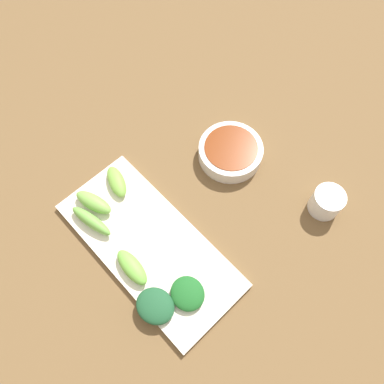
{
  "coord_description": "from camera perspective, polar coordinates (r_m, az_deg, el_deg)",
  "views": [
    {
      "loc": [
        0.2,
        0.24,
        0.71
      ],
      "look_at": [
        -0.02,
        0.01,
        0.05
      ],
      "focal_mm": 35.95,
      "sensor_mm": 36.0,
      "label": 1
    }
  ],
  "objects": [
    {
      "name": "broccoli_stalk_4",
      "position": [
        0.76,
        -11.12,
        1.52
      ],
      "size": [
        0.05,
        0.08,
        0.02
      ],
      "primitive_type": "ellipsoid",
      "rotation": [
        0.0,
        0.0,
        -0.33
      ],
      "color": "#73A940",
      "rests_on": "serving_plate"
    },
    {
      "name": "tea_cup",
      "position": [
        0.77,
        19.33,
        -1.42
      ],
      "size": [
        0.06,
        0.06,
        0.05
      ],
      "primitive_type": "cylinder",
      "color": "white",
      "rests_on": "tabletop"
    },
    {
      "name": "broccoli_stalk_1",
      "position": [
        0.75,
        -14.4,
        -1.49
      ],
      "size": [
        0.05,
        0.08,
        0.03
      ],
      "primitive_type": "ellipsoid",
      "rotation": [
        0.0,
        0.0,
        0.29
      ],
      "color": "#78B44B",
      "rests_on": "serving_plate"
    },
    {
      "name": "broccoli_leafy_0",
      "position": [
        0.68,
        -0.66,
        -14.83
      ],
      "size": [
        0.07,
        0.07,
        0.02
      ],
      "primitive_type": "ellipsoid",
      "rotation": [
        0.0,
        0.0,
        -0.16
      ],
      "color": "#1B5C22",
      "rests_on": "serving_plate"
    },
    {
      "name": "tabletop",
      "position": [
        0.76,
        -1.33,
        -1.7
      ],
      "size": [
        2.1,
        2.1,
        0.02
      ],
      "primitive_type": "cube",
      "color": "brown",
      "rests_on": "ground"
    },
    {
      "name": "sauce_bowl",
      "position": [
        0.79,
        5.72,
        5.99
      ],
      "size": [
        0.13,
        0.13,
        0.03
      ],
      "color": "silver",
      "rests_on": "tabletop"
    },
    {
      "name": "broccoli_stalk_3",
      "position": [
        0.69,
        -8.9,
        -10.97
      ],
      "size": [
        0.04,
        0.08,
        0.02
      ],
      "primitive_type": "ellipsoid",
      "rotation": [
        0.0,
        0.0,
        -0.06
      ],
      "color": "#6DB541",
      "rests_on": "serving_plate"
    },
    {
      "name": "broccoli_stalk_5",
      "position": [
        0.74,
        -14.72,
        -4.18
      ],
      "size": [
        0.04,
        0.09,
        0.03
      ],
      "primitive_type": "ellipsoid",
      "rotation": [
        0.0,
        0.0,
        0.2
      ],
      "color": "#6AAC44",
      "rests_on": "serving_plate"
    },
    {
      "name": "broccoli_leafy_2",
      "position": [
        0.68,
        -5.47,
        -16.48
      ],
      "size": [
        0.07,
        0.08,
        0.02
      ],
      "primitive_type": "ellipsoid",
      "rotation": [
        0.0,
        0.0,
        0.19
      ],
      "color": "#1D4F2D",
      "rests_on": "serving_plate"
    },
    {
      "name": "serving_plate",
      "position": [
        0.72,
        -6.31,
        -7.8
      ],
      "size": [
        0.17,
        0.36,
        0.01
      ],
      "primitive_type": "cube",
      "color": "silver",
      "rests_on": "tabletop"
    }
  ]
}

